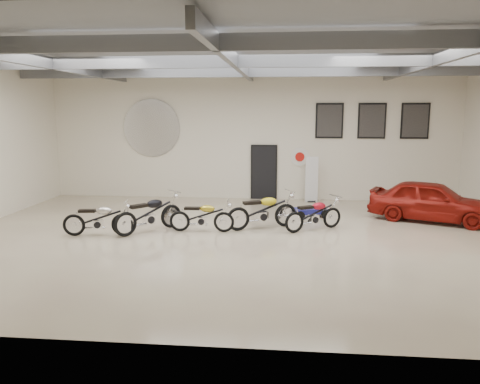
# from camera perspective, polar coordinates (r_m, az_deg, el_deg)

# --- Properties ---
(floor) EXTENTS (16.00, 12.00, 0.01)m
(floor) POSITION_cam_1_polar(r_m,az_deg,el_deg) (13.00, -0.51, -5.70)
(floor) COLOR #C1B793
(floor) RESTS_ON ground
(ceiling) EXTENTS (16.00, 12.00, 0.01)m
(ceiling) POSITION_cam_1_polar(r_m,az_deg,el_deg) (12.60, -0.54, 16.75)
(ceiling) COLOR slate
(ceiling) RESTS_ON back_wall
(back_wall) EXTENTS (16.00, 0.02, 5.00)m
(back_wall) POSITION_cam_1_polar(r_m,az_deg,el_deg) (18.52, 1.42, 6.85)
(back_wall) COLOR silver
(back_wall) RESTS_ON floor
(ceiling_beams) EXTENTS (15.80, 11.80, 0.32)m
(ceiling_beams) POSITION_cam_1_polar(r_m,az_deg,el_deg) (12.58, -0.54, 15.62)
(ceiling_beams) COLOR slate
(ceiling_beams) RESTS_ON ceiling
(door) EXTENTS (0.92, 0.08, 2.10)m
(door) POSITION_cam_1_polar(r_m,az_deg,el_deg) (18.58, 2.93, 2.36)
(door) COLOR black
(door) RESTS_ON back_wall
(logo_plaque) EXTENTS (2.30, 0.06, 1.16)m
(logo_plaque) POSITION_cam_1_polar(r_m,az_deg,el_deg) (19.16, -10.71, 7.68)
(logo_plaque) COLOR silver
(logo_plaque) RESTS_ON back_wall
(poster_left) EXTENTS (1.05, 0.08, 1.35)m
(poster_left) POSITION_cam_1_polar(r_m,az_deg,el_deg) (18.49, 10.84, 8.53)
(poster_left) COLOR black
(poster_left) RESTS_ON back_wall
(poster_mid) EXTENTS (1.05, 0.08, 1.35)m
(poster_mid) POSITION_cam_1_polar(r_m,az_deg,el_deg) (18.70, 15.78, 8.35)
(poster_mid) COLOR black
(poster_mid) RESTS_ON back_wall
(poster_right) EXTENTS (1.05, 0.08, 1.35)m
(poster_right) POSITION_cam_1_polar(r_m,az_deg,el_deg) (19.05, 20.56, 8.12)
(poster_right) COLOR black
(poster_right) RESTS_ON back_wall
(oil_sign) EXTENTS (0.72, 0.10, 0.72)m
(oil_sign) POSITION_cam_1_polar(r_m,az_deg,el_deg) (18.50, 7.30, 4.28)
(oil_sign) COLOR white
(oil_sign) RESTS_ON back_wall
(banner_stand) EXTENTS (0.51, 0.27, 1.79)m
(banner_stand) POSITION_cam_1_polar(r_m,az_deg,el_deg) (18.17, 8.72, 1.59)
(banner_stand) COLOR white
(banner_stand) RESTS_ON floor
(motorcycle_silver) EXTENTS (2.00, 0.87, 1.00)m
(motorcycle_silver) POSITION_cam_1_polar(r_m,az_deg,el_deg) (13.78, -16.93, -3.08)
(motorcycle_silver) COLOR silver
(motorcycle_silver) RESTS_ON floor
(motorcycle_black) EXTENTS (1.97, 2.07, 1.13)m
(motorcycle_black) POSITION_cam_1_polar(r_m,az_deg,el_deg) (13.83, -11.05, -2.51)
(motorcycle_black) COLOR silver
(motorcycle_black) RESTS_ON floor
(motorcycle_gold) EXTENTS (1.87, 0.60, 0.97)m
(motorcycle_gold) POSITION_cam_1_polar(r_m,az_deg,el_deg) (13.65, -4.70, -2.88)
(motorcycle_gold) COLOR silver
(motorcycle_gold) RESTS_ON floor
(motorcycle_yellow) EXTENTS (2.27, 1.53, 1.14)m
(motorcycle_yellow) POSITION_cam_1_polar(r_m,az_deg,el_deg) (13.95, 2.74, -2.22)
(motorcycle_yellow) COLOR silver
(motorcycle_yellow) RESTS_ON floor
(motorcycle_red) EXTENTS (1.94, 1.52, 1.00)m
(motorcycle_red) POSITION_cam_1_polar(r_m,az_deg,el_deg) (13.93, 8.98, -2.63)
(motorcycle_red) COLOR silver
(motorcycle_red) RESTS_ON floor
(go_kart) EXTENTS (1.67, 1.16, 0.55)m
(go_kart) POSITION_cam_1_polar(r_m,az_deg,el_deg) (15.75, 8.92, -2.00)
(go_kart) COLOR navy
(go_kart) RESTS_ON floor
(vintage_car) EXTENTS (2.93, 4.13, 1.31)m
(vintage_car) POSITION_cam_1_polar(r_m,az_deg,el_deg) (16.10, 22.32, -1.01)
(vintage_car) COLOR maroon
(vintage_car) RESTS_ON floor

